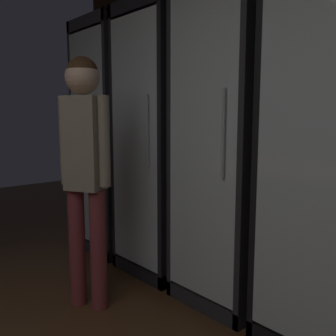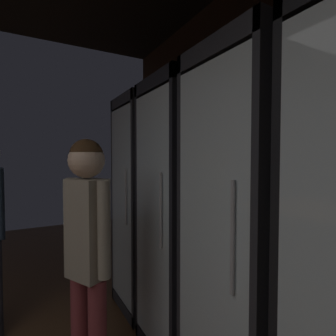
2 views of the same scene
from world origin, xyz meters
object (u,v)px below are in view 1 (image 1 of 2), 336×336
object	(u,v)px
cooler_center	(235,151)
shopper_near	(85,157)
cooler_far_left	(119,141)
cooler_left	(167,145)

from	to	relation	value
cooler_center	shopper_near	distance (m)	0.98
shopper_near	cooler_far_left	bearing A→B (deg)	135.08
cooler_left	shopper_near	size ratio (longest dim) A/B	1.30
cooler_far_left	cooler_left	xyz separation A→B (m)	(0.68, -0.00, -0.00)
cooler_far_left	cooler_center	world-z (taller)	same
cooler_left	cooler_center	bearing A→B (deg)	-0.04
cooler_left	cooler_center	xyz separation A→B (m)	(0.68, -0.00, 0.00)
shopper_near	cooler_center	bearing A→B (deg)	56.21
cooler_far_left	cooler_center	distance (m)	1.36
cooler_far_left	cooler_center	xyz separation A→B (m)	(1.36, -0.00, 0.00)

